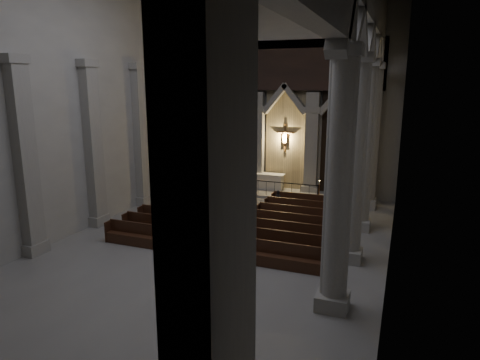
{
  "coord_description": "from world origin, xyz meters",
  "views": [
    {
      "loc": [
        7.21,
        -15.01,
        6.96
      ],
      "look_at": [
        0.25,
        3.0,
        2.56
      ],
      "focal_mm": 32.0,
      "sensor_mm": 36.0,
      "label": 1
    }
  ],
  "objects_px": {
    "worshipper": "(278,200)",
    "candle_stand_left": "(226,190)",
    "altar_rail": "(275,187)",
    "pews": "(240,221)",
    "altar": "(269,181)",
    "candle_stand_right": "(319,197)"
  },
  "relations": [
    {
      "from": "worshipper",
      "to": "candle_stand_left",
      "type": "bearing_deg",
      "value": 158.95
    },
    {
      "from": "altar",
      "to": "candle_stand_right",
      "type": "distance_m",
      "value": 4.02
    },
    {
      "from": "altar_rail",
      "to": "candle_stand_right",
      "type": "bearing_deg",
      "value": -2.46
    },
    {
      "from": "pews",
      "to": "candle_stand_left",
      "type": "bearing_deg",
      "value": 119.2
    },
    {
      "from": "altar",
      "to": "candle_stand_right",
      "type": "relative_size",
      "value": 1.44
    },
    {
      "from": "altar_rail",
      "to": "candle_stand_left",
      "type": "height_order",
      "value": "candle_stand_left"
    },
    {
      "from": "candle_stand_left",
      "to": "altar_rail",
      "type": "bearing_deg",
      "value": 9.85
    },
    {
      "from": "worshipper",
      "to": "altar_rail",
      "type": "bearing_deg",
      "value": 114.84
    },
    {
      "from": "altar",
      "to": "altar_rail",
      "type": "relative_size",
      "value": 0.37
    },
    {
      "from": "candle_stand_right",
      "to": "worshipper",
      "type": "distance_m",
      "value": 2.91
    },
    {
      "from": "pews",
      "to": "worshipper",
      "type": "xyz_separation_m",
      "value": [
        0.89,
        3.56,
        0.24
      ]
    },
    {
      "from": "altar_rail",
      "to": "pews",
      "type": "height_order",
      "value": "altar_rail"
    },
    {
      "from": "altar",
      "to": "worshipper",
      "type": "height_order",
      "value": "altar"
    },
    {
      "from": "pews",
      "to": "altar",
      "type": "bearing_deg",
      "value": 96.58
    },
    {
      "from": "altar",
      "to": "pews",
      "type": "distance_m",
      "value": 7.55
    },
    {
      "from": "candle_stand_right",
      "to": "worshipper",
      "type": "xyz_separation_m",
      "value": [
        -1.87,
        -2.22,
        0.18
      ]
    },
    {
      "from": "candle_stand_right",
      "to": "altar_rail",
      "type": "bearing_deg",
      "value": 177.54
    },
    {
      "from": "candle_stand_left",
      "to": "pews",
      "type": "distance_m",
      "value": 6.15
    },
    {
      "from": "altar",
      "to": "worshipper",
      "type": "relative_size",
      "value": 1.8
    },
    {
      "from": "altar_rail",
      "to": "worshipper",
      "type": "xyz_separation_m",
      "value": [
        0.89,
        -2.34,
        -0.16
      ]
    },
    {
      "from": "altar_rail",
      "to": "candle_stand_left",
      "type": "bearing_deg",
      "value": -170.15
    },
    {
      "from": "altar",
      "to": "candle_stand_left",
      "type": "height_order",
      "value": "candle_stand_left"
    }
  ]
}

